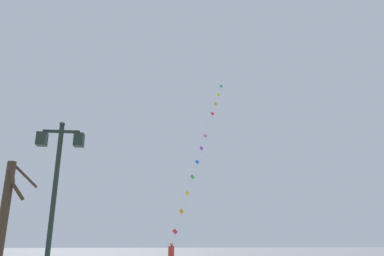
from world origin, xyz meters
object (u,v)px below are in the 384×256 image
at_px(kite_train, 201,149).
at_px(bare_tree, 4,221).
at_px(twin_lantern_lamp_post, 56,175).
at_px(kite_flyer, 171,256).

relative_size(kite_train, bare_tree, 3.90).
bearing_deg(twin_lantern_lamp_post, kite_train, 70.60).
bearing_deg(kite_flyer, bare_tree, 167.61).
bearing_deg(twin_lantern_lamp_post, bare_tree, 128.89).
distance_m(kite_flyer, bare_tree, 11.16).
height_order(twin_lantern_lamp_post, bare_tree, twin_lantern_lamp_post).
relative_size(twin_lantern_lamp_post, kite_train, 0.29).
xyz_separation_m(twin_lantern_lamp_post, kite_train, (6.64, 18.84, 5.66)).
xyz_separation_m(kite_train, kite_flyer, (-2.72, -6.78, -8.36)).
relative_size(twin_lantern_lamp_post, kite_flyer, 3.06).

